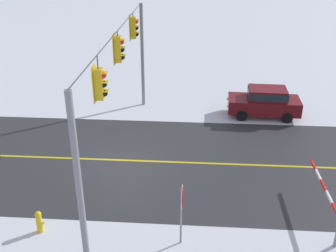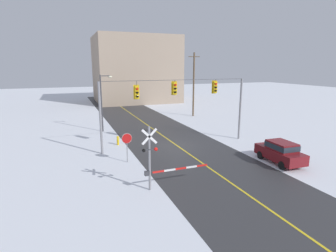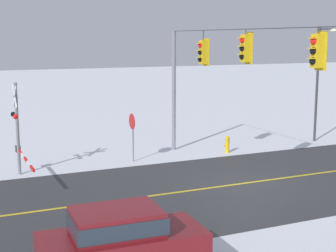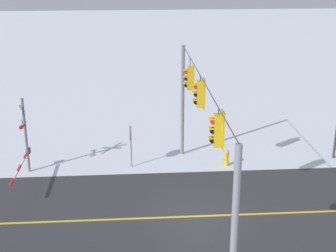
{
  "view_description": "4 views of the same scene",
  "coord_description": "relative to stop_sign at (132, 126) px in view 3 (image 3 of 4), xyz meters",
  "views": [
    {
      "loc": [
        -16.32,
        -3.2,
        9.78
      ],
      "look_at": [
        -1.34,
        -2.14,
        2.54
      ],
      "focal_mm": 42.93,
      "sensor_mm": 36.0,
      "label": 1
    },
    {
      "loc": [
        -9.71,
        -23.14,
        7.47
      ],
      "look_at": [
        -1.38,
        -1.27,
        2.28
      ],
      "focal_mm": 29.18,
      "sensor_mm": 36.0,
      "label": 2
    },
    {
      "loc": [
        17.05,
        -11.08,
        5.86
      ],
      "look_at": [
        -1.57,
        -2.76,
        2.33
      ],
      "focal_mm": 54.49,
      "sensor_mm": 36.0,
      "label": 3
    },
    {
      "loc": [
        18.36,
        -2.65,
        10.83
      ],
      "look_at": [
        -3.11,
        -1.08,
        3.1
      ],
      "focal_mm": 51.9,
      "sensor_mm": 36.0,
      "label": 4
    }
  ],
  "objects": [
    {
      "name": "railroad_crossing",
      "position": [
        0.57,
        -5.33,
        0.25
      ],
      "size": [
        4.42,
        0.31,
        4.0
      ],
      "color": "gray",
      "rests_on": "ground"
    },
    {
      "name": "streetlamp_near",
      "position": [
        -0.16,
        11.28,
        2.2
      ],
      "size": [
        1.39,
        0.28,
        6.5
      ],
      "color": "#38383D",
      "rests_on": "ground"
    },
    {
      "name": "fire_hydrant",
      "position": [
        0.22,
        5.12,
        -1.25
      ],
      "size": [
        0.24,
        0.31,
        0.88
      ],
      "color": "gold",
      "rests_on": "ground"
    },
    {
      "name": "parked_car_maroon",
      "position": [
        11.12,
        -4.4,
        -0.76
      ],
      "size": [
        1.96,
        4.26,
        1.74
      ],
      "color": "maroon",
      "rests_on": "ground"
    },
    {
      "name": "signal_span",
      "position": [
        5.41,
        2.88,
        2.57
      ],
      "size": [
        14.2,
        0.47,
        6.22
      ],
      "color": "gray",
      "rests_on": "ground"
    },
    {
      "name": "ground_plane",
      "position": [
        5.43,
        2.89,
        -1.71
      ],
      "size": [
        160.0,
        160.0,
        0.0
      ],
      "primitive_type": "plane",
      "color": "silver"
    },
    {
      "name": "stop_sign",
      "position": [
        0.0,
        0.0,
        0.0
      ],
      "size": [
        0.8,
        0.09,
        2.35
      ],
      "color": "gray",
      "rests_on": "ground"
    }
  ]
}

